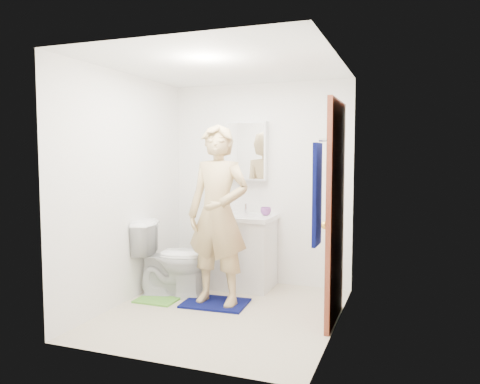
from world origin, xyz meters
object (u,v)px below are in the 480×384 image
soap_dispenser (223,207)px  vanity_cabinet (241,253)px  medicine_cabinet (247,151)px  towel (317,194)px  toilet (173,258)px  toothbrush_cup (266,211)px  man (218,215)px

soap_dispenser → vanity_cabinet: bearing=23.8°
vanity_cabinet → medicine_cabinet: 1.22m
vanity_cabinet → medicine_cabinet: size_ratio=1.14×
medicine_cabinet → towel: size_ratio=0.87×
toilet → toothbrush_cup: toothbrush_cup is taller
vanity_cabinet → man: man is taller
towel → vanity_cabinet: bearing=128.5°
toilet → vanity_cabinet: bearing=-57.7°
towel → toothbrush_cup: (-0.90, 1.57, -0.35)m
toothbrush_cup → man: 0.83m
towel → toilet: size_ratio=0.96×
vanity_cabinet → toilet: 0.82m
medicine_cabinet → toothbrush_cup: 0.77m
medicine_cabinet → toilet: (-0.58, -0.81, -1.18)m
vanity_cabinet → soap_dispenser: (-0.18, -0.08, 0.55)m
vanity_cabinet → towel: bearing=-51.5°
soap_dispenser → towel: bearing=-45.9°
towel → soap_dispenser: towel is taller
toothbrush_cup → man: man is taller
medicine_cabinet → towel: medicine_cabinet is taller
towel → toilet: (-1.76, 0.90, -0.83)m
medicine_cabinet → towel: (1.18, -1.71, -0.35)m
toilet → toothbrush_cup: (0.86, 0.66, 0.48)m
toilet → soap_dispenser: 0.83m
vanity_cabinet → towel: towel is taller
toilet → soap_dispenser: bearing=-51.3°
vanity_cabinet → man: 0.89m
man → toothbrush_cup: bearing=75.6°
vanity_cabinet → medicine_cabinet: medicine_cabinet is taller
medicine_cabinet → toilet: medicine_cabinet is taller
vanity_cabinet → toothbrush_cup: toothbrush_cup is taller
soap_dispenser → toothbrush_cup: bearing=19.3°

